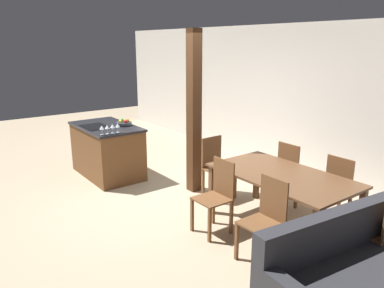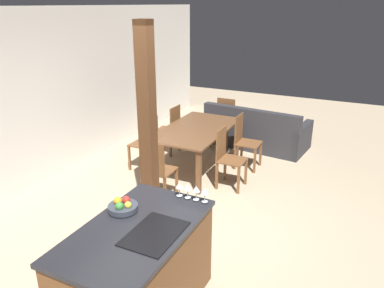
% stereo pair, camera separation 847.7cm
% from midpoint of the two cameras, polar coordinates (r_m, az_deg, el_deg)
% --- Properties ---
extents(ground_plane, '(16.00, 16.00, 0.00)m').
position_cam_midpoint_polar(ground_plane, '(3.53, -59.40, -38.29)').
color(ground_plane, tan).
extents(wall_back, '(11.20, 0.08, 2.70)m').
position_cam_midpoint_polar(wall_back, '(5.29, -67.03, -5.42)').
color(wall_back, silver).
rests_on(wall_back, ground_plane).
extents(kitchen_island, '(1.48, 0.87, 0.94)m').
position_cam_midpoint_polar(kitchen_island, '(3.57, -90.58, -38.68)').
color(kitchen_island, brown).
rests_on(kitchen_island, ground_plane).
extents(fruit_bowl, '(0.28, 0.28, 0.11)m').
position_cam_midpoint_polar(fruit_bowl, '(3.37, -88.82, -29.29)').
color(fruit_bowl, '#383D47').
rests_on(fruit_bowl, kitchen_island).
extents(wine_glass_near, '(0.08, 0.08, 0.15)m').
position_cam_midpoint_polar(wine_glass_near, '(2.67, -85.40, -34.96)').
color(wine_glass_near, silver).
rests_on(wine_glass_near, kitchen_island).
extents(wine_glass_middle, '(0.08, 0.08, 0.15)m').
position_cam_midpoint_polar(wine_glass_middle, '(2.73, -84.62, -33.69)').
color(wine_glass_middle, silver).
rests_on(wine_glass_middle, kitchen_island).
extents(wine_glass_far, '(0.08, 0.08, 0.15)m').
position_cam_midpoint_polar(wine_glass_far, '(2.79, -83.90, -32.47)').
color(wine_glass_far, silver).
rests_on(wine_glass_far, kitchen_island).
extents(wine_glass_end, '(0.08, 0.08, 0.15)m').
position_cam_midpoint_polar(wine_glass_end, '(2.86, -83.23, -31.30)').
color(wine_glass_end, silver).
rests_on(wine_glass_end, kitchen_island).
extents(dining_table, '(1.84, 1.03, 0.74)m').
position_cam_midpoint_polar(dining_table, '(3.85, -36.53, -13.30)').
color(dining_table, brown).
rests_on(dining_table, ground_plane).
extents(dining_chair_near_left, '(0.40, 0.40, 0.94)m').
position_cam_midpoint_polar(dining_chair_near_left, '(3.24, -35.87, -23.19)').
color(dining_chair_near_left, brown).
rests_on(dining_chair_near_left, ground_plane).
extents(dining_chair_near_right, '(0.40, 0.40, 0.94)m').
position_cam_midpoint_polar(dining_chair_near_right, '(3.55, -23.98, -16.58)').
color(dining_chair_near_right, brown).
rests_on(dining_chair_near_right, ground_plane).
extents(dining_chair_far_left, '(0.40, 0.40, 0.94)m').
position_cam_midpoint_polar(dining_chair_far_left, '(4.44, -45.54, -13.65)').
color(dining_chair_far_left, brown).
rests_on(dining_chair_far_left, ground_plane).
extents(dining_chair_far_right, '(0.40, 0.40, 0.94)m').
position_cam_midpoint_polar(dining_chair_far_right, '(4.67, -36.15, -9.66)').
color(dining_chair_far_right, brown).
rests_on(dining_chair_far_right, ground_plane).
extents(dining_chair_head_end, '(0.40, 0.40, 0.94)m').
position_cam_midpoint_polar(dining_chair_head_end, '(3.72, -54.76, -22.83)').
color(dining_chair_head_end, brown).
rests_on(dining_chair_head_end, ground_plane).
extents(dining_chair_foot_end, '(0.40, 0.40, 0.94)m').
position_cam_midpoint_polar(dining_chair_foot_end, '(4.52, -21.82, -7.87)').
color(dining_chair_foot_end, brown).
rests_on(dining_chair_foot_end, ground_plane).
extents(couch, '(1.15, 2.07, 0.85)m').
position_cam_midpoint_polar(couch, '(4.37, -13.50, -11.13)').
color(couch, '#2D2D33').
rests_on(couch, ground_plane).
extents(timber_post, '(0.18, 0.18, 2.57)m').
position_cam_midpoint_polar(timber_post, '(3.26, -65.47, -15.19)').
color(timber_post, '#4C2D19').
rests_on(timber_post, ground_plane).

